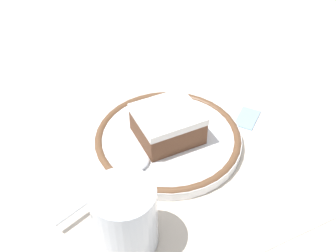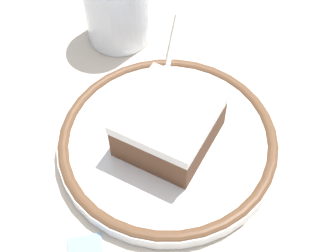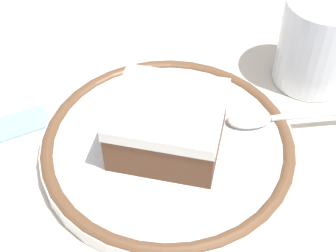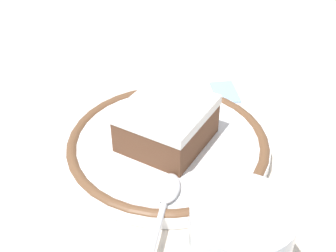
{
  "view_description": "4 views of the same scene",
  "coord_description": "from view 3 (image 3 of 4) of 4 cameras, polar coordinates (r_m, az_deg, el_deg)",
  "views": [
    {
      "loc": [
        -0.41,
        0.18,
        0.43
      ],
      "look_at": [
        -0.02,
        -0.01,
        0.04
      ],
      "focal_mm": 43.66,
      "sensor_mm": 36.0,
      "label": 1
    },
    {
      "loc": [
        0.11,
        -0.24,
        0.39
      ],
      "look_at": [
        -0.02,
        -0.01,
        0.04
      ],
      "focal_mm": 50.55,
      "sensor_mm": 36.0,
      "label": 2
    },
    {
      "loc": [
        0.26,
        0.05,
        0.34
      ],
      "look_at": [
        -0.02,
        -0.01,
        0.04
      ],
      "focal_mm": 54.67,
      "sensor_mm": 36.0,
      "label": 3
    },
    {
      "loc": [
        -0.2,
        0.31,
        0.31
      ],
      "look_at": [
        -0.02,
        -0.01,
        0.04
      ],
      "focal_mm": 47.3,
      "sensor_mm": 36.0,
      "label": 4
    }
  ],
  "objects": [
    {
      "name": "sugar_packet",
      "position": [
        0.48,
        -16.08,
        0.51
      ],
      "size": [
        0.05,
        0.06,
        0.01
      ],
      "primitive_type": "cube",
      "rotation": [
        0.0,
        0.0,
        5.39
      ],
      "color": "#8CB2E0",
      "rests_on": "placemat"
    },
    {
      "name": "placemat",
      "position": [
        0.43,
        0.61,
        -4.85
      ],
      "size": [
        0.46,
        0.39,
        0.0
      ],
      "primitive_type": "cube",
      "color": "beige",
      "rests_on": "ground_plane"
    },
    {
      "name": "cup",
      "position": [
        0.51,
        16.23,
        8.45
      ],
      "size": [
        0.07,
        0.07,
        0.09
      ],
      "color": "silver",
      "rests_on": "placemat"
    },
    {
      "name": "plate",
      "position": [
        0.44,
        -0.0,
        -2.25
      ],
      "size": [
        0.22,
        0.22,
        0.02
      ],
      "color": "white",
      "rests_on": "placemat"
    },
    {
      "name": "ground_plane",
      "position": [
        0.43,
        0.61,
        -4.91
      ],
      "size": [
        2.4,
        2.4,
        0.0
      ],
      "primitive_type": "plane",
      "color": "#B7B2A8"
    },
    {
      "name": "cake_slice",
      "position": [
        0.42,
        -0.01,
        0.19
      ],
      "size": [
        0.08,
        0.09,
        0.05
      ],
      "color": "brown",
      "rests_on": "plate"
    },
    {
      "name": "spoon",
      "position": [
        0.46,
        12.09,
        0.97
      ],
      "size": [
        0.06,
        0.15,
        0.01
      ],
      "color": "silver",
      "rests_on": "plate"
    }
  ]
}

